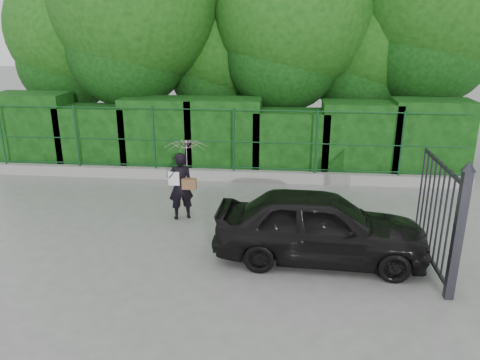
{
  "coord_description": "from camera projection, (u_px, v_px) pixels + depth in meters",
  "views": [
    {
      "loc": [
        1.84,
        -8.22,
        4.32
      ],
      "look_at": [
        0.89,
        1.3,
        1.1
      ],
      "focal_mm": 35.0,
      "sensor_mm": 36.0,
      "label": 1
    }
  ],
  "objects": [
    {
      "name": "car",
      "position": [
        320.0,
        226.0,
        8.84
      ],
      "size": [
        4.05,
        1.79,
        1.36
      ],
      "primitive_type": "imported",
      "rotation": [
        0.0,
        0.0,
        1.52
      ],
      "color": "black",
      "rests_on": "ground"
    },
    {
      "name": "kerb",
      "position": [
        220.0,
        175.0,
        13.5
      ],
      "size": [
        14.0,
        0.25,
        0.3
      ],
      "primitive_type": "cube",
      "color": "#9E9E99",
      "rests_on": "ground"
    },
    {
      "name": "trees",
      "position": [
        267.0,
        13.0,
        15.02
      ],
      "size": [
        17.1,
        6.15,
        8.08
      ],
      "color": "black",
      "rests_on": "ground"
    },
    {
      "name": "gate",
      "position": [
        449.0,
        220.0,
        7.81
      ],
      "size": [
        0.22,
        2.33,
        2.36
      ],
      "color": "#26262D",
      "rests_on": "ground"
    },
    {
      "name": "ground",
      "position": [
        189.0,
        252.0,
        9.3
      ],
      "size": [
        80.0,
        80.0,
        0.0
      ],
      "primitive_type": "plane",
      "color": "gray"
    },
    {
      "name": "fence",
      "position": [
        228.0,
        140.0,
        13.14
      ],
      "size": [
        14.13,
        0.06,
        1.8
      ],
      "color": "#103F1D",
      "rests_on": "kerb"
    },
    {
      "name": "woman",
      "position": [
        185.0,
        167.0,
        10.53
      ],
      "size": [
        0.97,
        0.97,
        1.87
      ],
      "color": "black",
      "rests_on": "ground"
    },
    {
      "name": "hedge",
      "position": [
        225.0,
        136.0,
        14.15
      ],
      "size": [
        14.2,
        1.2,
        2.29
      ],
      "color": "black",
      "rests_on": "ground"
    }
  ]
}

